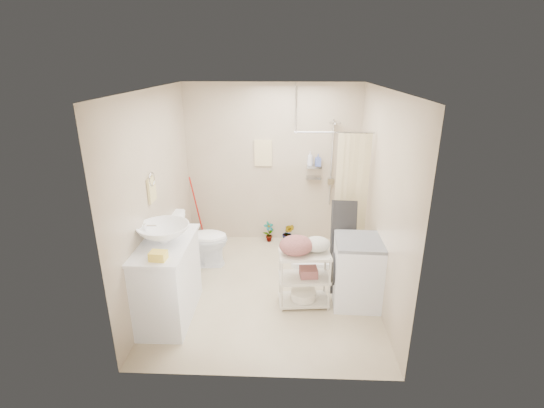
% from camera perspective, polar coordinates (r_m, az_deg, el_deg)
% --- Properties ---
extents(floor, '(3.20, 3.20, 0.00)m').
position_cam_1_polar(floor, '(5.47, -0.60, -12.02)').
color(floor, '#C3B492').
rests_on(floor, ground).
extents(ceiling, '(2.80, 3.20, 0.04)m').
position_cam_1_polar(ceiling, '(4.64, -0.73, 16.30)').
color(ceiling, silver).
rests_on(ceiling, ground).
extents(wall_back, '(2.80, 0.04, 2.60)m').
position_cam_1_polar(wall_back, '(6.43, 0.08, 5.66)').
color(wall_back, '#B9A88F').
rests_on(wall_back, ground).
extents(wall_front, '(2.80, 0.04, 2.60)m').
position_cam_1_polar(wall_front, '(3.43, -2.05, -7.89)').
color(wall_front, '#B9A88F').
rests_on(wall_front, ground).
extents(wall_left, '(0.04, 3.20, 2.60)m').
position_cam_1_polar(wall_left, '(5.16, -16.37, 1.12)').
color(wall_left, '#B9A88F').
rests_on(wall_left, ground).
extents(wall_right, '(0.04, 3.20, 2.60)m').
position_cam_1_polar(wall_right, '(5.03, 15.48, 0.70)').
color(wall_right, '#B9A88F').
rests_on(wall_right, ground).
extents(vanity, '(0.62, 1.11, 0.97)m').
position_cam_1_polar(vanity, '(4.86, -15.06, -10.57)').
color(vanity, silver).
rests_on(vanity, ground).
extents(sink, '(0.60, 0.60, 0.20)m').
position_cam_1_polar(sink, '(4.62, -15.43, -4.08)').
color(sink, white).
rests_on(sink, vanity).
extents(counter_basket, '(0.18, 0.14, 0.09)m').
position_cam_1_polar(counter_basket, '(4.24, -16.16, -7.22)').
color(counter_basket, yellow).
rests_on(counter_basket, vanity).
extents(floor_basket, '(0.32, 0.29, 0.14)m').
position_cam_1_polar(floor_basket, '(4.85, -14.17, -16.38)').
color(floor_basket, '#ECC64B').
rests_on(floor_basket, ground).
extents(toilet, '(0.86, 0.55, 0.83)m').
position_cam_1_polar(toilet, '(5.95, -10.41, -5.02)').
color(toilet, white).
rests_on(toilet, ground).
extents(mop, '(0.13, 0.13, 1.15)m').
position_cam_1_polar(mop, '(6.72, -11.17, -0.61)').
color(mop, '#B7150E').
rests_on(mop, ground).
extents(potted_plant_a, '(0.23, 0.21, 0.35)m').
position_cam_1_polar(potted_plant_a, '(6.67, -0.47, -4.05)').
color(potted_plant_a, '#974228').
rests_on(potted_plant_a, ground).
extents(potted_plant_b, '(0.23, 0.20, 0.36)m').
position_cam_1_polar(potted_plant_b, '(6.60, 2.35, -4.28)').
color(potted_plant_b, brown).
rests_on(potted_plant_b, ground).
extents(hanging_towel, '(0.28, 0.03, 0.42)m').
position_cam_1_polar(hanging_towel, '(6.37, -1.29, 7.37)').
color(hanging_towel, beige).
rests_on(hanging_towel, wall_back).
extents(towel_ring, '(0.04, 0.22, 0.34)m').
position_cam_1_polar(towel_ring, '(4.93, -17.05, 2.22)').
color(towel_ring, '#D9C77D').
rests_on(towel_ring, wall_left).
extents(tp_holder, '(0.08, 0.12, 0.14)m').
position_cam_1_polar(tp_holder, '(5.40, -15.21, -4.53)').
color(tp_holder, white).
rests_on(tp_holder, wall_left).
extents(shower, '(1.10, 1.10, 2.10)m').
position_cam_1_polar(shower, '(6.00, 8.01, 1.89)').
color(shower, white).
rests_on(shower, ground).
extents(shampoo_bottle_a, '(0.09, 0.09, 0.23)m').
position_cam_1_polar(shampoo_bottle_a, '(6.33, 5.53, 6.59)').
color(shampoo_bottle_a, silver).
rests_on(shampoo_bottle_a, shower).
extents(shampoo_bottle_b, '(0.09, 0.09, 0.19)m').
position_cam_1_polar(shampoo_bottle_b, '(6.34, 6.69, 6.36)').
color(shampoo_bottle_b, '#4959A3').
rests_on(shampoo_bottle_b, shower).
extents(washing_machine, '(0.61, 0.63, 0.86)m').
position_cam_1_polar(washing_machine, '(5.09, 12.33, -9.52)').
color(washing_machine, silver).
rests_on(washing_machine, ground).
extents(laundry_rack, '(0.65, 0.42, 0.86)m').
position_cam_1_polar(laundry_rack, '(4.95, 4.67, -10.02)').
color(laundry_rack, beige).
rests_on(laundry_rack, ground).
extents(ironing_board, '(0.37, 0.21, 1.26)m').
position_cam_1_polar(ironing_board, '(5.22, 10.25, -6.11)').
color(ironing_board, black).
rests_on(ironing_board, ground).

